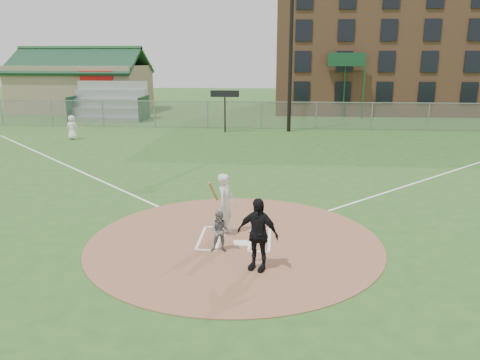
# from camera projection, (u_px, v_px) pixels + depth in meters

# --- Properties ---
(ground) EXTENTS (140.00, 140.00, 0.00)m
(ground) POSITION_uv_depth(u_px,v_px,m) (235.00, 241.00, 13.45)
(ground) COLOR #28521C
(ground) RESTS_ON ground
(dirt_circle) EXTENTS (8.40, 8.40, 0.02)m
(dirt_circle) POSITION_uv_depth(u_px,v_px,m) (235.00, 241.00, 13.45)
(dirt_circle) COLOR #916044
(dirt_circle) RESTS_ON ground
(home_plate) EXTENTS (0.46, 0.46, 0.03)m
(home_plate) POSITION_uv_depth(u_px,v_px,m) (241.00, 243.00, 13.22)
(home_plate) COLOR white
(home_plate) RESTS_ON dirt_circle
(foul_line_first) EXTENTS (17.04, 17.04, 0.01)m
(foul_line_first) POSITION_uv_depth(u_px,v_px,m) (447.00, 173.00, 21.45)
(foul_line_first) COLOR white
(foul_line_first) RESTS_ON ground
(foul_line_third) EXTENTS (17.04, 17.04, 0.01)m
(foul_line_third) POSITION_uv_depth(u_px,v_px,m) (68.00, 166.00, 22.82)
(foul_line_third) COLOR white
(foul_line_third) RESTS_ON ground
(catcher) EXTENTS (0.57, 0.45, 1.14)m
(catcher) POSITION_uv_depth(u_px,v_px,m) (220.00, 231.00, 12.57)
(catcher) COLOR slate
(catcher) RESTS_ON dirt_circle
(umpire) EXTENTS (1.17, 0.81, 1.84)m
(umpire) POSITION_uv_depth(u_px,v_px,m) (258.00, 234.00, 11.42)
(umpire) COLOR black
(umpire) RESTS_ON dirt_circle
(ondeck_player) EXTENTS (0.77, 0.52, 1.55)m
(ondeck_player) POSITION_uv_depth(u_px,v_px,m) (72.00, 127.00, 30.07)
(ondeck_player) COLOR white
(ondeck_player) RESTS_ON ground
(batters_boxes) EXTENTS (2.08, 1.88, 0.01)m
(batters_boxes) POSITION_uv_depth(u_px,v_px,m) (235.00, 238.00, 13.59)
(batters_boxes) COLOR white
(batters_boxes) RESTS_ON dirt_circle
(batter_at_plate) EXTENTS (0.73, 1.08, 1.85)m
(batter_at_plate) POSITION_uv_depth(u_px,v_px,m) (225.00, 204.00, 13.72)
(batter_at_plate) COLOR silver
(batter_at_plate) RESTS_ON dirt_circle
(outfield_fence) EXTENTS (56.08, 0.08, 2.03)m
(outfield_fence) POSITION_uv_depth(u_px,v_px,m) (261.00, 115.00, 34.41)
(outfield_fence) COLOR slate
(outfield_fence) RESTS_ON ground
(bleachers) EXTENTS (6.08, 3.20, 3.20)m
(bleachers) POSITION_uv_depth(u_px,v_px,m) (109.00, 101.00, 39.31)
(bleachers) COLOR #B7BABF
(bleachers) RESTS_ON ground
(clubhouse) EXTENTS (12.20, 8.71, 6.23)m
(clubhouse) POSITION_uv_depth(u_px,v_px,m) (83.00, 86.00, 46.04)
(clubhouse) COLOR gray
(clubhouse) RESTS_ON ground
(brick_warehouse) EXTENTS (30.00, 17.17, 15.00)m
(brick_warehouse) POSITION_uv_depth(u_px,v_px,m) (427.00, 33.00, 46.95)
(brick_warehouse) COLOR #8E5B3D
(brick_warehouse) RESTS_ON ground
(light_pole) EXTENTS (1.20, 0.30, 12.22)m
(light_pole) POSITION_uv_depth(u_px,v_px,m) (291.00, 35.00, 31.88)
(light_pole) COLOR black
(light_pole) RESTS_ON ground
(scoreboard_sign) EXTENTS (2.00, 0.10, 2.93)m
(scoreboard_sign) POSITION_uv_depth(u_px,v_px,m) (225.00, 98.00, 32.52)
(scoreboard_sign) COLOR black
(scoreboard_sign) RESTS_ON ground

